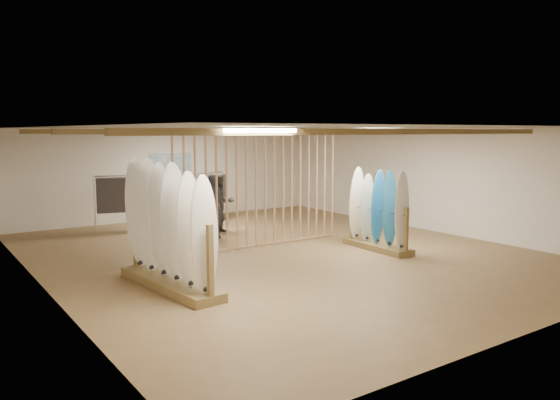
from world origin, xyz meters
TOP-DOWN VIEW (x-y plane):
  - floor at (0.00, 0.00)m, footprint 12.00×12.00m
  - ceiling at (0.00, 0.00)m, footprint 12.00×12.00m
  - wall_back at (0.00, 6.00)m, footprint 12.00×0.00m
  - wall_front at (0.00, -6.00)m, footprint 12.00×0.00m
  - wall_left at (-5.00, 0.00)m, footprint 0.00×12.00m
  - wall_right at (5.00, 0.00)m, footprint 0.00×12.00m
  - ceiling_slats at (0.00, 0.00)m, footprint 9.50×6.12m
  - light_panels at (0.00, 0.00)m, footprint 1.20×0.35m
  - bamboo_partition at (0.00, 0.80)m, footprint 4.45×0.05m
  - poster at (0.00, 5.98)m, footprint 1.40×0.03m
  - rack_left at (-3.18, -1.20)m, footprint 0.86×2.74m
  - rack_right at (2.04, -1.02)m, footprint 0.58×1.93m
  - clothing_rack_a at (-2.08, 4.31)m, footprint 1.46×0.71m
  - clothing_rack_b at (0.45, 4.53)m, footprint 1.39×0.71m
  - shopper_a at (-0.43, 2.41)m, footprint 0.81×0.79m
  - shopper_b at (0.07, 2.92)m, footprint 0.96×0.80m

SIDE VIEW (x-z plane):
  - floor at x=0.00m, z-range 0.00..0.00m
  - rack_right at x=2.04m, z-range -0.29..1.53m
  - rack_left at x=-3.18m, z-range -0.34..1.83m
  - shopper_b at x=0.07m, z-range 0.00..1.82m
  - shopper_a at x=-0.43m, z-range 0.00..1.86m
  - clothing_rack_b at x=0.45m, z-range 0.23..1.77m
  - clothing_rack_a at x=-2.08m, z-range 0.24..1.85m
  - bamboo_partition at x=0.00m, z-range 0.01..2.79m
  - wall_back at x=0.00m, z-range -4.60..7.40m
  - wall_front at x=0.00m, z-range -4.60..7.40m
  - wall_left at x=-5.00m, z-range -4.60..7.40m
  - wall_right at x=5.00m, z-range -4.60..7.40m
  - poster at x=0.00m, z-range 1.15..2.05m
  - ceiling_slats at x=0.00m, z-range 2.67..2.77m
  - light_panels at x=0.00m, z-range 2.71..2.77m
  - ceiling at x=0.00m, z-range 2.80..2.80m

